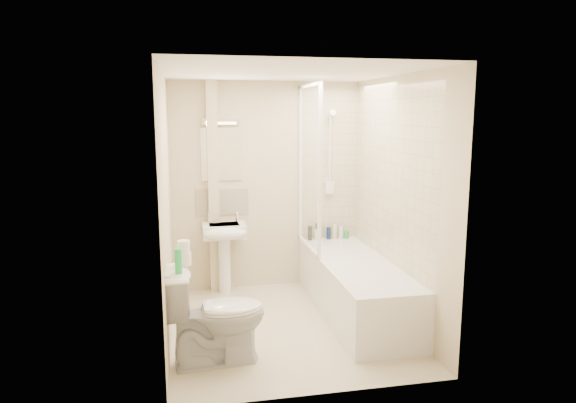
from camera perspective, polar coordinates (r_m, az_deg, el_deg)
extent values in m
plane|color=beige|center=(5.13, -0.05, -13.66)|extent=(2.50, 2.50, 0.00)
cube|color=beige|center=(5.99, -2.39, 1.72)|extent=(2.20, 0.02, 2.40)
cube|color=beige|center=(4.69, -13.35, -0.79)|extent=(0.02, 2.50, 2.40)
cube|color=beige|center=(5.10, 12.15, 0.10)|extent=(0.02, 2.50, 2.40)
cube|color=white|center=(4.72, -0.06, 14.17)|extent=(2.20, 2.50, 0.02)
cube|color=beige|center=(6.11, 4.59, 3.98)|extent=(0.70, 0.01, 1.75)
cube|color=beige|center=(5.25, 11.26, 2.87)|extent=(0.01, 2.10, 1.75)
cube|color=beige|center=(5.87, -8.29, 1.46)|extent=(0.12, 0.12, 2.40)
cube|color=beige|center=(5.95, -7.31, -0.06)|extent=(0.60, 0.02, 0.30)
cube|color=white|center=(5.88, -7.43, 5.22)|extent=(0.46, 0.01, 0.60)
cube|color=silver|center=(5.84, -7.49, 8.82)|extent=(0.42, 0.07, 0.07)
cube|color=white|center=(5.39, 7.48, -9.41)|extent=(0.70, 2.10, 0.55)
cube|color=white|center=(5.32, 7.53, -7.17)|extent=(0.56, 1.96, 0.05)
cube|color=white|center=(5.60, 2.37, 3.73)|extent=(0.01, 0.90, 1.80)
cube|color=white|center=(6.02, 1.40, 4.16)|extent=(0.04, 0.04, 1.80)
cube|color=white|center=(5.17, 3.55, 3.22)|extent=(0.04, 0.04, 1.80)
cube|color=white|center=(5.58, 2.43, 12.76)|extent=(0.04, 0.90, 0.04)
cube|color=white|center=(5.76, 2.31, -5.00)|extent=(0.04, 0.90, 0.03)
cylinder|color=white|center=(6.08, 4.67, 5.13)|extent=(0.02, 0.02, 0.90)
cylinder|color=white|center=(6.13, 4.61, 0.94)|extent=(0.05, 0.05, 0.02)
cylinder|color=white|center=(6.06, 4.73, 9.38)|extent=(0.05, 0.05, 0.02)
cylinder|color=white|center=(6.00, 4.91, 9.66)|extent=(0.08, 0.11, 0.11)
cube|color=white|center=(6.12, 4.63, 1.58)|extent=(0.10, 0.05, 0.14)
cylinder|color=white|center=(6.05, 4.56, 5.58)|extent=(0.01, 0.13, 0.84)
cylinder|color=white|center=(5.96, -7.05, -7.04)|extent=(0.14, 0.14, 0.65)
cube|color=white|center=(5.82, -7.12, -3.21)|extent=(0.48, 0.37, 0.15)
ellipsoid|color=white|center=(5.66, -6.99, -3.59)|extent=(0.48, 0.20, 0.15)
cube|color=silver|center=(5.81, -7.13, -2.67)|extent=(0.33, 0.24, 0.04)
cylinder|color=white|center=(5.90, -8.74, -1.89)|extent=(0.03, 0.03, 0.10)
cylinder|color=white|center=(5.92, -5.70, -1.78)|extent=(0.03, 0.03, 0.10)
sphere|color=white|center=(5.89, -8.75, -1.41)|extent=(0.04, 0.04, 0.04)
sphere|color=white|center=(5.91, -5.71, -1.30)|extent=(0.04, 0.04, 0.04)
cylinder|color=black|center=(6.11, 2.47, -3.53)|extent=(0.05, 0.05, 0.17)
cylinder|color=white|center=(6.13, 3.21, -3.65)|extent=(0.05, 0.05, 0.13)
cylinder|color=black|center=(6.13, 3.34, -3.34)|extent=(0.06, 0.06, 0.20)
cylinder|color=#12244F|center=(6.17, 4.54, -3.54)|extent=(0.05, 0.05, 0.14)
cylinder|color=beige|center=(6.18, 5.19, -3.36)|extent=(0.06, 0.06, 0.17)
cylinder|color=silver|center=(6.21, 5.91, -3.43)|extent=(0.05, 0.05, 0.15)
cylinder|color=green|center=(6.24, 6.50, -3.67)|extent=(0.06, 0.06, 0.09)
imported|color=white|center=(4.34, -8.06, -12.31)|extent=(0.58, 0.88, 0.82)
cylinder|color=white|center=(4.26, -11.36, -6.25)|extent=(0.10, 0.10, 0.11)
cylinder|color=white|center=(4.21, -11.54, -4.96)|extent=(0.10, 0.10, 0.10)
cylinder|color=green|center=(4.04, -12.09, -6.49)|extent=(0.05, 0.05, 0.19)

